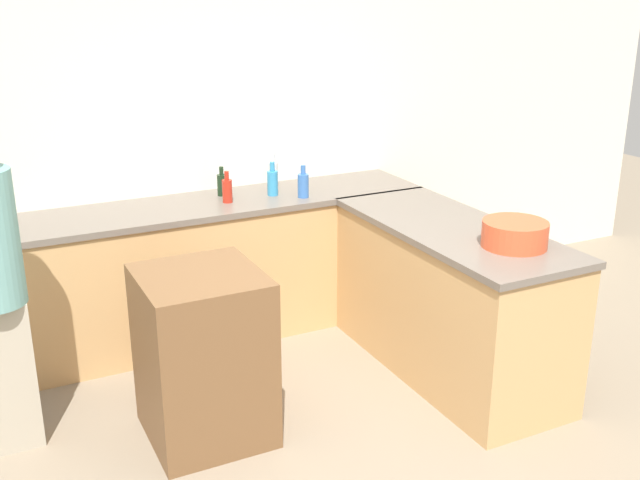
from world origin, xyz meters
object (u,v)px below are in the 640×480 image
object	(u,v)px
mixing_bowl	(515,234)
water_bottle_blue	(303,185)
island_table	(204,356)
hot_sauce_bottle	(227,190)
wine_bottle_dark	(222,184)
vinegar_bottle_clear	(273,174)
dish_soap_bottle	(273,182)

from	to	relation	value
mixing_bowl	water_bottle_blue	size ratio (longest dim) A/B	1.63
island_table	mixing_bowl	size ratio (longest dim) A/B	2.57
island_table	hot_sauce_bottle	bearing A→B (deg)	63.38
island_table	water_bottle_blue	distance (m)	1.54
island_table	wine_bottle_dark	bearing A→B (deg)	65.68
mixing_bowl	hot_sauce_bottle	xyz separation A→B (m)	(-1.09, 1.52, 0.01)
island_table	mixing_bowl	xyz separation A→B (m)	(1.64, -0.42, 0.55)
wine_bottle_dark	vinegar_bottle_clear	bearing A→B (deg)	4.75
wine_bottle_dark	mixing_bowl	bearing A→B (deg)	-57.77
island_table	wine_bottle_dark	xyz separation A→B (m)	(0.57, 1.27, 0.56)
hot_sauce_bottle	water_bottle_blue	distance (m)	0.51
wine_bottle_dark	water_bottle_blue	distance (m)	0.55
vinegar_bottle_clear	dish_soap_bottle	bearing A→B (deg)	-115.02
water_bottle_blue	vinegar_bottle_clear	world-z (taller)	vinegar_bottle_clear
island_table	wine_bottle_dark	distance (m)	1.50
island_table	mixing_bowl	world-z (taller)	mixing_bowl
vinegar_bottle_clear	wine_bottle_dark	bearing A→B (deg)	-175.25
mixing_bowl	water_bottle_blue	distance (m)	1.53
mixing_bowl	vinegar_bottle_clear	world-z (taller)	vinegar_bottle_clear
mixing_bowl	vinegar_bottle_clear	xyz separation A→B (m)	(-0.68, 1.73, 0.03)
island_table	mixing_bowl	distance (m)	1.78
dish_soap_bottle	island_table	bearing A→B (deg)	-128.08
island_table	water_bottle_blue	size ratio (longest dim) A/B	4.18
vinegar_bottle_clear	dish_soap_bottle	world-z (taller)	vinegar_bottle_clear
water_bottle_blue	dish_soap_bottle	distance (m)	0.21
wine_bottle_dark	dish_soap_bottle	size ratio (longest dim) A/B	0.86
vinegar_bottle_clear	dish_soap_bottle	size ratio (longest dim) A/B	1.08
wine_bottle_dark	water_bottle_blue	xyz separation A→B (m)	(0.47, -0.29, 0.01)
wine_bottle_dark	dish_soap_bottle	distance (m)	0.34
hot_sauce_bottle	vinegar_bottle_clear	size ratio (longest dim) A/B	0.84
mixing_bowl	dish_soap_bottle	xyz separation A→B (m)	(-0.76, 1.55, 0.02)
wine_bottle_dark	water_bottle_blue	size ratio (longest dim) A/B	0.91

